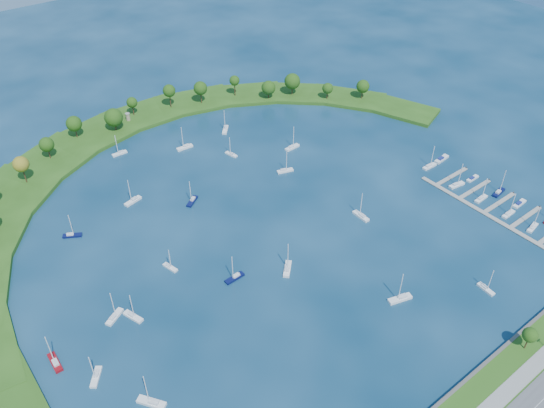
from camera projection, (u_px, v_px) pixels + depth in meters
ground at (270, 221)px, 240.02m from camera, size 700.00×700.00×0.00m
breakwater at (122, 206)px, 247.05m from camera, size 286.74×247.64×2.00m
breakwater_trees at (146, 132)px, 279.39m from camera, size 240.65×93.62×15.36m
harbor_tower at (128, 117)px, 304.71m from camera, size 2.60×2.60×4.35m
dock_system at (506, 214)px, 243.52m from camera, size 24.28×82.00×1.60m
moored_boat_0 at (231, 154)px, 281.10m from camera, size 3.53×7.36×10.42m
moored_boat_2 at (152, 402)px, 169.73m from camera, size 7.41×9.16×13.69m
moored_boat_3 at (285, 170)px, 269.39m from camera, size 8.44×4.72×11.95m
moored_boat_4 at (185, 147)px, 286.25m from camera, size 8.90×3.08×12.85m
moored_boat_5 at (96, 376)px, 177.13m from camera, size 6.59×7.60×11.62m
moored_boat_6 at (486, 288)px, 207.46m from camera, size 2.80×7.48×10.74m
moored_boat_7 at (235, 277)px, 211.99m from camera, size 8.33×2.69×12.11m
moored_boat_8 at (225, 129)px, 300.67m from camera, size 7.59×8.06×12.73m
moored_boat_9 at (133, 316)px, 196.82m from camera, size 4.75×8.44×11.97m
moored_boat_10 at (192, 200)px, 250.16m from camera, size 8.02×6.51×12.00m
moored_boat_11 at (361, 215)px, 241.62m from camera, size 2.64×8.65×12.63m
moored_boat_12 at (114, 316)px, 196.68m from camera, size 8.29×6.11×12.11m
moored_boat_13 at (72, 235)px, 231.55m from camera, size 7.88×5.89×11.55m
moored_boat_14 at (400, 298)px, 203.45m from camera, size 9.66×5.17×13.68m
moored_boat_15 at (55, 362)px, 181.37m from camera, size 2.69×8.83×12.88m
moored_boat_16 at (133, 200)px, 250.23m from camera, size 8.95×4.40×12.67m
moored_boat_17 at (120, 153)px, 281.76m from camera, size 7.85×2.39×11.46m
moored_boat_18 at (287, 268)px, 215.73m from camera, size 8.12×7.91×13.02m
moored_boat_19 at (170, 267)px, 216.59m from camera, size 3.52×7.14×10.11m
moored_boat_20 at (292, 147)px, 286.23m from camera, size 8.64×2.85×12.53m
docked_boat_2 at (533, 227)px, 235.55m from camera, size 7.99×3.38×11.38m
docked_boat_4 at (509, 213)px, 242.80m from camera, size 7.86×2.44×11.45m
docked_boat_5 at (519, 204)px, 248.82m from camera, size 8.45×2.75×1.70m
docked_boat_6 at (481, 198)px, 251.59m from camera, size 7.98×2.63×11.57m
docked_boat_7 at (499, 192)px, 255.28m from camera, size 8.87×3.60×12.67m
docked_boat_8 at (457, 184)px, 259.95m from camera, size 8.66×3.53×12.36m
docked_boat_9 at (472, 178)px, 264.44m from camera, size 7.56×2.27×1.53m
docked_boat_10 at (430, 166)px, 272.37m from camera, size 8.26×2.49×12.07m
docked_boat_11 at (441, 159)px, 277.63m from camera, size 9.68×3.59×1.93m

